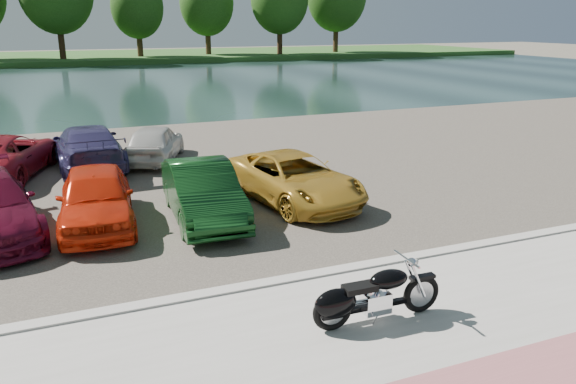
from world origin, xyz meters
The scene contains 13 objects.
ground centered at (0.00, 0.00, 0.00)m, with size 200.00×200.00×0.00m, color #595447.
promenade centered at (0.00, -1.00, 0.05)m, with size 60.00×6.00×0.10m, color #9D9993.
kerb centered at (0.00, 2.00, 0.07)m, with size 60.00×0.30×0.14m, color #9D9993.
parking_lot centered at (0.00, 11.00, 0.02)m, with size 60.00×18.00×0.04m, color #3B3630.
river centered at (0.00, 40.00, 0.00)m, with size 120.00×40.00×0.00m, color #182C2A.
far_bank centered at (0.00, 72.00, 0.30)m, with size 120.00×24.00×0.60m, color #224A1A.
motorcycle centered at (0.18, 0.03, 0.56)m, with size 2.33×0.75×1.05m.
car_4 centered at (-3.52, 6.65, 0.77)m, with size 1.71×4.26×1.45m, color red.
car_5 centered at (-1.00, 6.15, 0.76)m, with size 1.52×4.36×1.44m, color #0F3915.
car_6 centered at (1.66, 6.61, 0.70)m, with size 2.21×4.78×1.33m, color #BA8C2A.
car_10 centered at (-5.92, 12.57, 0.73)m, with size 2.29×4.96×1.38m, color maroon.
car_11 centered at (-3.34, 12.65, 0.78)m, with size 2.07×5.10×1.48m, color navy.
car_12 centered at (-1.09, 12.81, 0.71)m, with size 1.58×3.93×1.34m, color silver.
Camera 1 is at (-4.10, -7.06, 4.86)m, focal length 35.00 mm.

